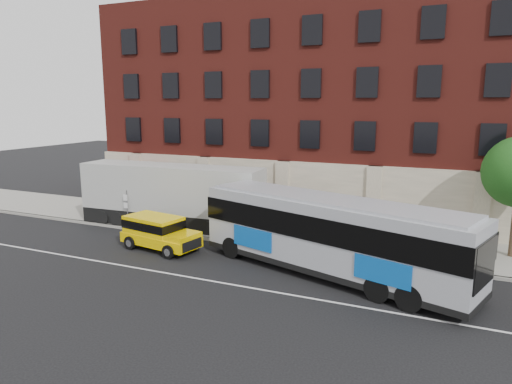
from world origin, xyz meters
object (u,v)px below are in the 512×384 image
at_px(sign_pole, 127,207).
at_px(city_bus, 330,233).
at_px(yellow_suv, 158,231).
at_px(shipping_container, 171,197).

height_order(sign_pole, city_bus, city_bus).
bearing_deg(sign_pole, yellow_suv, -32.04).
bearing_deg(city_bus, sign_pole, 168.97).
bearing_deg(sign_pole, city_bus, -11.03).
relative_size(city_bus, shipping_container, 1.12).
relative_size(city_bus, yellow_suv, 2.82).
bearing_deg(shipping_container, yellow_suv, -65.62).
distance_m(sign_pole, city_bus, 14.26).
relative_size(sign_pole, shipping_container, 0.20).
distance_m(sign_pole, yellow_suv, 5.07).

